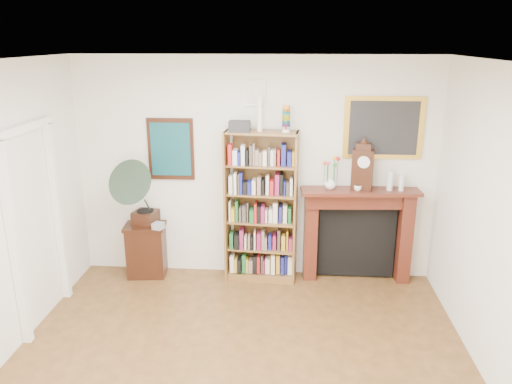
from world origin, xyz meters
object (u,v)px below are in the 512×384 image
at_px(fireplace, 358,226).
at_px(bottle_right, 402,183).
at_px(bookshelf, 261,199).
at_px(flower_vase, 330,183).
at_px(mantel_clock, 363,167).
at_px(cd_stack, 158,226).
at_px(bottle_left, 390,181).
at_px(gramophone, 140,189).
at_px(side_cabinet, 146,250).
at_px(teacup, 358,188).

height_order(fireplace, bottle_right, bottle_right).
relative_size(bookshelf, bottle_right, 11.04).
bearing_deg(flower_vase, mantel_clock, -0.28).
distance_m(cd_stack, bottle_left, 2.90).
height_order(bookshelf, fireplace, bookshelf).
xyz_separation_m(bottle_left, bottle_right, (0.14, -0.01, -0.02)).
distance_m(gramophone, mantel_clock, 2.72).
bearing_deg(cd_stack, bottle_right, 2.84).
xyz_separation_m(mantel_clock, bottle_left, (0.34, -0.00, -0.16)).
bearing_deg(bottle_left, side_cabinet, -179.24).
height_order(bookshelf, teacup, bookshelf).
bearing_deg(teacup, bottle_left, 8.20).
distance_m(bottle_left, bottle_right, 0.14).
bearing_deg(bottle_left, flower_vase, 179.49).
height_order(cd_stack, teacup, teacup).
height_order(fireplace, cd_stack, fireplace).
bearing_deg(gramophone, side_cabinet, 103.15).
distance_m(side_cabinet, fireplace, 2.73).
xyz_separation_m(gramophone, teacup, (2.65, 0.09, 0.04)).
bearing_deg(cd_stack, fireplace, 5.00).
relative_size(bookshelf, teacup, 24.14).
distance_m(mantel_clock, bottle_left, 0.37).
relative_size(gramophone, teacup, 9.93).
relative_size(gramophone, mantel_clock, 1.58).
height_order(cd_stack, mantel_clock, mantel_clock).
height_order(side_cabinet, cd_stack, cd_stack).
bearing_deg(cd_stack, gramophone, 175.17).
bearing_deg(bookshelf, bottle_left, 5.98).
xyz_separation_m(bookshelf, side_cabinet, (-1.49, -0.03, -0.72)).
relative_size(teacup, bottle_right, 0.46).
bearing_deg(bookshelf, cd_stack, -168.01).
distance_m(bookshelf, flower_vase, 0.87).
bearing_deg(gramophone, bottle_right, 13.82).
xyz_separation_m(side_cabinet, bottle_left, (3.04, 0.04, 0.99)).
relative_size(mantel_clock, bottle_left, 2.39).
relative_size(side_cabinet, mantel_clock, 1.21).
relative_size(mantel_clock, flower_vase, 3.90).
relative_size(teacup, bottle_left, 0.38).
distance_m(gramophone, teacup, 2.66).
bearing_deg(fireplace, mantel_clock, -86.48).
bearing_deg(flower_vase, gramophone, -176.38).
relative_size(bookshelf, side_cabinet, 3.17).
distance_m(side_cabinet, cd_stack, 0.46).
xyz_separation_m(gramophone, mantel_clock, (2.70, 0.15, 0.28)).
relative_size(cd_stack, bottle_right, 0.60).
xyz_separation_m(gramophone, cd_stack, (0.21, -0.02, -0.47)).
bearing_deg(bottle_left, teacup, -171.80).
relative_size(cd_stack, mantel_clock, 0.21).
bearing_deg(cd_stack, bookshelf, 6.48).
bearing_deg(bookshelf, bottle_right, 5.57).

